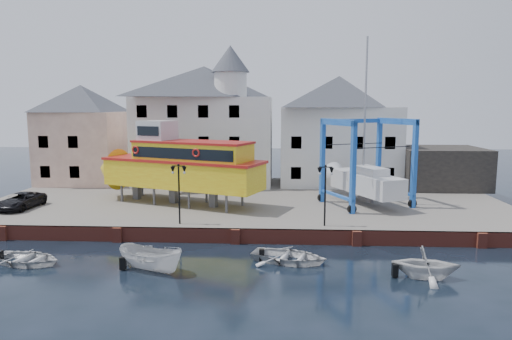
{
  "coord_description": "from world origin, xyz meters",
  "views": [
    {
      "loc": [
        2.93,
        -29.33,
        9.1
      ],
      "look_at": [
        1.0,
        7.0,
        4.0
      ],
      "focal_mm": 32.0,
      "sensor_mm": 36.0,
      "label": 1
    }
  ],
  "objects": [
    {
      "name": "lamp_post_left",
      "position": [
        -4.0,
        1.2,
        4.17
      ],
      "size": [
        1.12,
        0.32,
        4.2
      ],
      "color": "black",
      "rests_on": "hardstanding"
    },
    {
      "name": "ground",
      "position": [
        0.0,
        0.0,
        0.0
      ],
      "size": [
        140.0,
        140.0,
        0.0
      ],
      "primitive_type": "plane",
      "color": "black",
      "rests_on": "ground"
    },
    {
      "name": "motorboat_c",
      "position": [
        10.72,
        -5.58,
        0.0
      ],
      "size": [
        3.86,
        3.45,
        1.84
      ],
      "primitive_type": "imported",
      "rotation": [
        0.0,
        0.0,
        1.44
      ],
      "color": "silver",
      "rests_on": "ground"
    },
    {
      "name": "quay_wall",
      "position": [
        -0.0,
        0.1,
        0.5
      ],
      "size": [
        44.0,
        0.47,
        1.0
      ],
      "color": "maroon",
      "rests_on": "ground"
    },
    {
      "name": "van",
      "position": [
        -17.7,
        5.26,
        1.63
      ],
      "size": [
        2.36,
        4.64,
        1.26
      ],
      "primitive_type": "imported",
      "rotation": [
        0.0,
        0.0,
        -0.06
      ],
      "color": "black",
      "rests_on": "hardstanding"
    },
    {
      "name": "hardstanding",
      "position": [
        0.0,
        11.0,
        0.5
      ],
      "size": [
        44.0,
        22.0,
        1.0
      ],
      "primitive_type": "cube",
      "color": "slate",
      "rests_on": "ground"
    },
    {
      "name": "tour_boat",
      "position": [
        -6.0,
        8.02,
        4.25
      ],
      "size": [
        16.12,
        9.36,
        6.9
      ],
      "rotation": [
        0.0,
        0.0,
        -0.38
      ],
      "color": "#59595E",
      "rests_on": "hardstanding"
    },
    {
      "name": "building_white_main",
      "position": [
        -4.87,
        18.39,
        7.34
      ],
      "size": [
        14.0,
        8.3,
        14.0
      ],
      "color": "white",
      "rests_on": "hardstanding"
    },
    {
      "name": "motorboat_b",
      "position": [
        3.5,
        -3.42,
        0.0
      ],
      "size": [
        5.21,
        4.38,
        0.92
      ],
      "primitive_type": "imported",
      "rotation": [
        0.0,
        0.0,
        1.26
      ],
      "color": "silver",
      "rests_on": "ground"
    },
    {
      "name": "building_white_right",
      "position": [
        9.0,
        19.0,
        6.6
      ],
      "size": [
        12.0,
        8.0,
        11.2
      ],
      "color": "white",
      "rests_on": "hardstanding"
    },
    {
      "name": "building_pink",
      "position": [
        -18.0,
        18.0,
        6.15
      ],
      "size": [
        8.0,
        7.0,
        10.3
      ],
      "color": "tan",
      "rests_on": "hardstanding"
    },
    {
      "name": "shed_dark",
      "position": [
        19.0,
        17.0,
        3.0
      ],
      "size": [
        8.0,
        7.0,
        4.0
      ],
      "primitive_type": "cube",
      "color": "black",
      "rests_on": "hardstanding"
    },
    {
      "name": "lamp_post_right",
      "position": [
        6.0,
        1.2,
        4.17
      ],
      "size": [
        1.12,
        0.32,
        4.2
      ],
      "color": "black",
      "rests_on": "hardstanding"
    },
    {
      "name": "travel_lift",
      "position": [
        9.72,
        8.93,
        3.28
      ],
      "size": [
        7.83,
        9.19,
        13.66
      ],
      "rotation": [
        0.0,
        0.0,
        0.42
      ],
      "color": "#0F3CA3",
      "rests_on": "hardstanding"
    },
    {
      "name": "motorboat_a",
      "position": [
        -4.2,
        -5.26,
        0.0
      ],
      "size": [
        4.46,
        3.06,
        1.61
      ],
      "primitive_type": "imported",
      "rotation": [
        0.0,
        0.0,
        1.17
      ],
      "color": "silver",
      "rests_on": "ground"
    },
    {
      "name": "motorboat_d",
      "position": [
        -11.76,
        -4.55,
        0.0
      ],
      "size": [
        4.74,
        3.82,
        0.87
      ],
      "primitive_type": "imported",
      "rotation": [
        0.0,
        0.0,
        1.36
      ],
      "color": "silver",
      "rests_on": "ground"
    }
  ]
}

